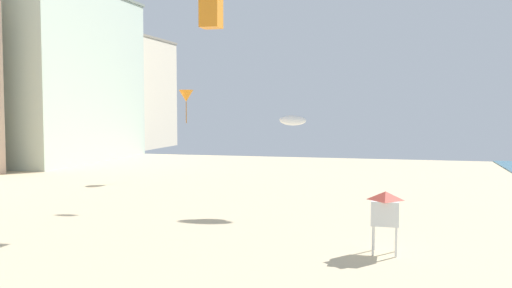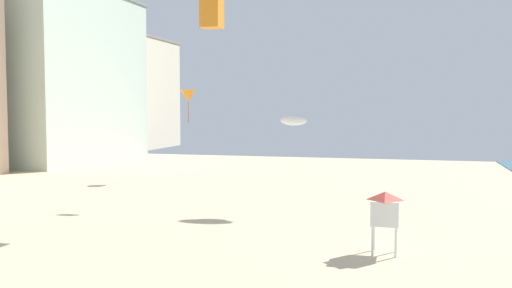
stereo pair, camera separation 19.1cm
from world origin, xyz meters
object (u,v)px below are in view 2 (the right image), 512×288
Objects in this scene: lifeguard_stand at (385,209)px; kite_white_parafoil at (294,120)px; kite_orange_box at (212,12)px; kite_orange_delta at (188,96)px.

kite_white_parafoil is (-5.55, 9.20, 3.34)m from lifeguard_stand.
lifeguard_stand is 14.44m from kite_orange_box.
kite_orange_delta is at bearing 116.07° from kite_orange_box.
kite_orange_box is 1.04× the size of kite_white_parafoil.
lifeguard_stand is at bearing -58.88° from kite_white_parafoil.
kite_white_parafoil is at bearing -46.37° from kite_orange_delta.
kite_orange_delta is 17.27m from kite_orange_box.
kite_orange_delta is 16.38m from kite_white_parafoil.
kite_orange_box is at bearing -140.02° from kite_white_parafoil.
kite_orange_box is 7.73m from kite_white_parafoil.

